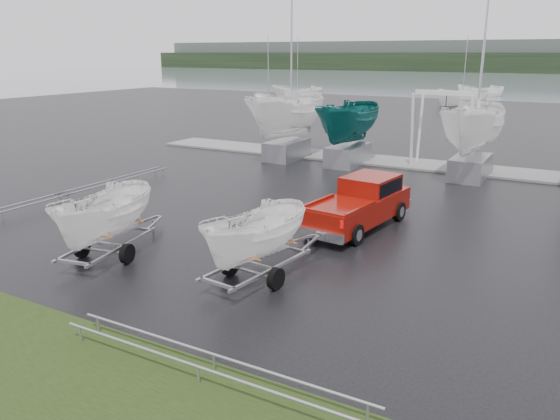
% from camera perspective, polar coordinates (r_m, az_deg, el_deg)
% --- Properties ---
extents(ground_plane, '(120.00, 120.00, 0.00)m').
position_cam_1_polar(ground_plane, '(20.44, -0.78, -1.10)').
color(ground_plane, black).
rests_on(ground_plane, ground).
extents(lake, '(300.00, 300.00, 0.00)m').
position_cam_1_polar(lake, '(117.47, 24.97, 11.73)').
color(lake, gray).
rests_on(lake, ground).
extents(grass_verge, '(40.00, 40.00, 0.00)m').
position_cam_1_polar(grass_verge, '(12.93, -26.73, -13.68)').
color(grass_verge, black).
rests_on(grass_verge, ground).
extents(dock, '(30.00, 3.00, 0.12)m').
position_cam_1_polar(dock, '(32.03, 10.97, 5.04)').
color(dock, gray).
rests_on(dock, ground).
extents(treeline, '(300.00, 8.00, 6.00)m').
position_cam_1_polar(treeline, '(187.18, 27.04, 13.52)').
color(treeline, black).
rests_on(treeline, ground).
extents(far_hill, '(300.00, 6.00, 10.00)m').
position_cam_1_polar(far_hill, '(195.15, 27.24, 14.12)').
color(far_hill, '#4C5651').
rests_on(far_hill, ground).
extents(pickup_truck, '(2.41, 5.41, 1.74)m').
position_cam_1_polar(pickup_truck, '(19.81, 8.54, 0.89)').
color(pickup_truck, maroon).
rests_on(pickup_truck, ground).
extents(trailer_hitched, '(1.84, 3.71, 4.54)m').
position_cam_1_polar(trailer_hitched, '(14.44, -2.53, 1.76)').
color(trailer_hitched, '#979A9F').
rests_on(trailer_hitched, ground).
extents(trailer_parked, '(1.94, 3.76, 4.85)m').
position_cam_1_polar(trailer_parked, '(16.86, -18.18, 3.62)').
color(trailer_parked, '#979A9F').
rests_on(trailer_parked, ground).
extents(boat_hoist, '(3.30, 2.18, 4.12)m').
position_cam_1_polar(boat_hoist, '(30.82, 16.84, 9.15)').
color(boat_hoist, silver).
rests_on(boat_hoist, ground).
extents(keelboat_0, '(2.80, 3.20, 10.98)m').
position_cam_1_polar(keelboat_0, '(31.79, 0.75, 13.25)').
color(keelboat_0, '#979A9F').
rests_on(keelboat_0, ground).
extents(keelboat_1, '(2.40, 3.20, 7.49)m').
position_cam_1_polar(keelboat_1, '(30.40, 7.31, 11.78)').
color(keelboat_1, '#979A9F').
rests_on(keelboat_1, ground).
extents(keelboat_2, '(2.68, 3.20, 10.86)m').
position_cam_1_polar(keelboat_2, '(28.36, 19.94, 11.58)').
color(keelboat_2, '#979A9F').
rests_on(keelboat_2, ground).
extents(mast_rack_0, '(0.56, 6.50, 0.06)m').
position_cam_1_polar(mast_rack_0, '(26.56, -16.75, 3.04)').
color(mast_rack_0, '#979A9F').
rests_on(mast_rack_0, ground).
extents(mast_rack_2, '(7.00, 0.56, 0.06)m').
position_cam_1_polar(mast_rack_2, '(10.99, -7.73, -15.33)').
color(mast_rack_2, '#979A9F').
rests_on(mast_rack_2, ground).
extents(moored_boat_0, '(2.88, 2.86, 10.78)m').
position_cam_1_polar(moored_boat_0, '(66.62, -1.21, 10.93)').
color(moored_boat_0, white).
rests_on(moored_boat_0, ground).
extents(moored_boat_1, '(4.20, 4.22, 11.98)m').
position_cam_1_polar(moored_boat_1, '(70.17, 18.45, 10.39)').
color(moored_boat_1, white).
rests_on(moored_boat_1, ground).
extents(moored_boat_4, '(3.59, 3.55, 11.52)m').
position_cam_1_polar(moored_boat_4, '(77.09, 1.82, 11.63)').
color(moored_boat_4, white).
rests_on(moored_boat_4, ground).
extents(moored_boat_5, '(3.56, 3.54, 11.39)m').
position_cam_1_polar(moored_boat_5, '(84.41, 20.18, 11.07)').
color(moored_boat_5, white).
rests_on(moored_boat_5, ground).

